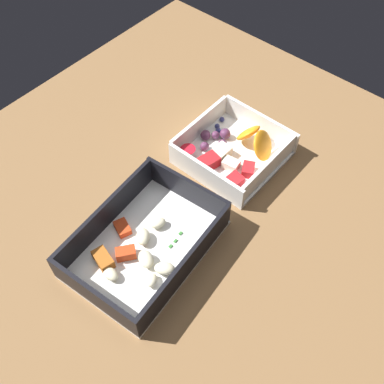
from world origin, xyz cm
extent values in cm
cube|color=brown|center=(0.00, 0.00, 1.00)|extent=(80.00, 80.00, 2.00)
cube|color=white|center=(-12.85, -1.16, 2.30)|extent=(23.33, 17.29, 0.60)
cube|color=black|center=(-23.50, -2.16, 5.01)|extent=(2.03, 15.29, 4.82)
cube|color=black|center=(-2.20, -0.16, 5.01)|extent=(2.03, 15.29, 4.82)
cube|color=black|center=(-13.53, 6.16, 5.01)|extent=(20.76, 2.54, 4.82)
cube|color=black|center=(-12.16, -8.48, 5.01)|extent=(20.76, 2.54, 4.82)
ellipsoid|color=beige|center=(-19.44, -0.77, 3.46)|extent=(1.82, 2.52, 1.22)
ellipsoid|color=beige|center=(-8.98, 0.03, 3.44)|extent=(2.84, 2.41, 1.20)
ellipsoid|color=beige|center=(-12.21, -0.19, 3.60)|extent=(3.45, 3.43, 1.43)
ellipsoid|color=beige|center=(-16.38, -5.65, 3.35)|extent=(2.58, 2.29, 1.07)
ellipsoid|color=beige|center=(-14.61, -2.93, 3.64)|extent=(3.13, 3.56, 1.48)
ellipsoid|color=beige|center=(-13.96, -5.89, 3.59)|extent=(3.31, 3.45, 1.42)
cube|color=red|center=(-15.74, 0.32, 3.44)|extent=(3.29, 3.06, 1.67)
cube|color=red|center=(-12.95, 3.61, 3.14)|extent=(2.76, 3.24, 1.07)
cube|color=#AD5B1E|center=(-18.53, 1.75, 3.44)|extent=(2.77, 3.79, 1.68)
cube|color=#387A33|center=(-7.82, -3.46, 2.70)|extent=(0.60, 0.40, 0.20)
cube|color=#387A33|center=(-10.43, -3.81, 2.70)|extent=(0.60, 0.40, 0.20)
cube|color=#387A33|center=(-9.27, -3.76, 2.70)|extent=(0.60, 0.40, 0.20)
cube|color=white|center=(9.68, 0.38, 2.30)|extent=(15.70, 15.16, 0.60)
cube|color=white|center=(2.15, 0.36, 4.55)|extent=(0.63, 15.13, 3.90)
cube|color=white|center=(17.22, 0.39, 4.55)|extent=(0.63, 15.13, 3.90)
cube|color=white|center=(9.67, 7.64, 4.55)|extent=(14.47, 0.63, 3.90)
cube|color=white|center=(9.70, -6.89, 4.55)|extent=(14.47, 0.63, 3.90)
ellipsoid|color=orange|center=(13.66, -0.08, 4.88)|extent=(5.11, 4.65, 4.36)
ellipsoid|color=orange|center=(12.57, -3.67, 5.26)|extent=(5.99, 5.10, 5.12)
cube|color=red|center=(5.21, 1.73, 3.57)|extent=(3.67, 3.06, 1.94)
cube|color=#F4EACC|center=(7.25, -1.29, 3.39)|extent=(2.36, 2.90, 1.57)
cube|color=red|center=(4.43, -3.91, 3.52)|extent=(3.30, 2.62, 1.84)
cube|color=#F4EACC|center=(8.10, 1.44, 3.55)|extent=(3.21, 2.43, 1.90)
cube|color=red|center=(8.20, -4.14, 3.38)|extent=(3.21, 2.95, 1.56)
sphere|color=#562D4C|center=(10.83, 4.86, 3.32)|extent=(1.43, 1.43, 1.43)
sphere|color=#562D4C|center=(7.50, 4.55, 3.39)|extent=(1.58, 1.58, 1.58)
sphere|color=#562D4C|center=(12.00, 3.63, 3.55)|extent=(1.91, 1.91, 1.91)
sphere|color=#562D4C|center=(10.01, 2.59, 3.37)|extent=(1.55, 1.55, 1.55)
sphere|color=#562D4C|center=(9.59, 6.07, 3.49)|extent=(1.77, 1.77, 1.77)
cone|color=red|center=(4.37, 5.59, 3.63)|extent=(2.57, 2.57, 2.06)
sphere|color=navy|center=(14.78, 6.52, 3.06)|extent=(0.93, 0.93, 0.93)
sphere|color=navy|center=(12.22, 5.33, 3.08)|extent=(0.96, 0.96, 0.96)
sphere|color=navy|center=(12.90, 6.10, 3.07)|extent=(0.93, 0.93, 0.93)
camera|label=1|loc=(-33.82, -27.93, 61.32)|focal=42.79mm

